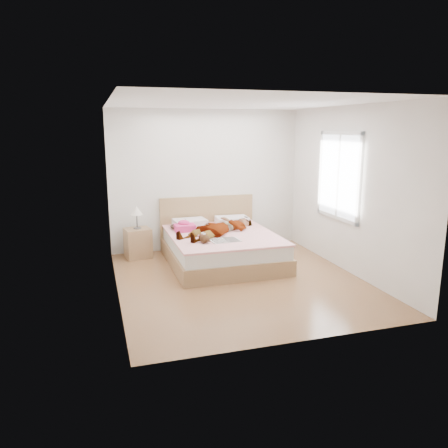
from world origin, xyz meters
name	(u,v)px	position (x,y,z in m)	size (l,w,h in m)	color
ground	(240,281)	(0.00, 0.00, 0.00)	(4.00, 4.00, 0.00)	#4F2D18
woman	(220,225)	(0.00, 1.09, 0.63)	(0.64, 1.71, 0.24)	white
hair	(182,226)	(-0.57, 1.54, 0.55)	(0.42, 0.52, 0.08)	black
phone	(187,220)	(-0.50, 1.49, 0.68)	(0.04, 0.09, 0.01)	silver
room_shell	(339,176)	(1.77, 0.30, 1.50)	(4.00, 4.00, 4.00)	white
bed	(221,246)	(0.00, 1.04, 0.28)	(1.80, 2.08, 1.00)	olive
towel	(185,227)	(-0.57, 1.35, 0.58)	(0.35, 0.30, 0.18)	#F2418F
magazine	(225,240)	(-0.09, 0.49, 0.52)	(0.48, 0.34, 0.03)	white
coffee_mug	(204,235)	(-0.38, 0.72, 0.56)	(0.14, 0.11, 0.10)	white
plush_toy	(204,239)	(-0.44, 0.46, 0.58)	(0.20, 0.26, 0.13)	black
nightstand	(138,241)	(-1.34, 1.69, 0.31)	(0.49, 0.45, 0.93)	brown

